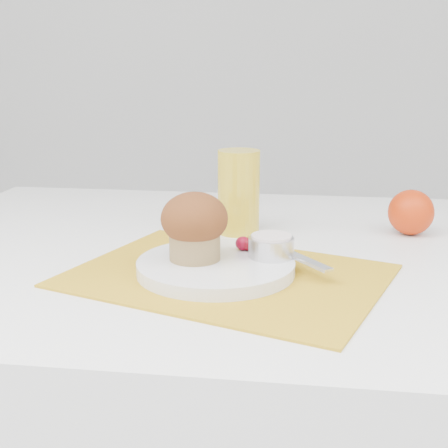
# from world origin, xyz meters

# --- Properties ---
(placemat) EXTENTS (0.47, 0.41, 0.00)m
(placemat) POSITION_xyz_m (-0.05, -0.08, 0.75)
(placemat) COLOR gold
(placemat) RESTS_ON table
(plate) EXTENTS (0.22, 0.22, 0.02)m
(plate) POSITION_xyz_m (-0.06, -0.07, 0.76)
(plate) COLOR silver
(plate) RESTS_ON placemat
(ramekin) EXTENTS (0.08, 0.08, 0.03)m
(ramekin) POSITION_xyz_m (0.01, -0.05, 0.78)
(ramekin) COLOR silver
(ramekin) RESTS_ON plate
(cream) EXTENTS (0.06, 0.06, 0.01)m
(cream) POSITION_xyz_m (0.01, -0.05, 0.80)
(cream) COLOR silver
(cream) RESTS_ON ramekin
(raspberry_near) EXTENTS (0.02, 0.02, 0.02)m
(raspberry_near) POSITION_xyz_m (-0.03, -0.02, 0.78)
(raspberry_near) COLOR #5C0212
(raspberry_near) RESTS_ON plate
(raspberry_far) EXTENTS (0.02, 0.02, 0.02)m
(raspberry_far) POSITION_xyz_m (-0.02, -0.02, 0.78)
(raspberry_far) COLOR #56020B
(raspberry_far) RESTS_ON plate
(butter_knife) EXTENTS (0.12, 0.15, 0.00)m
(butter_knife) POSITION_xyz_m (0.03, -0.03, 0.77)
(butter_knife) COLOR silver
(butter_knife) RESTS_ON plate
(orange) EXTENTS (0.07, 0.07, 0.07)m
(orange) POSITION_xyz_m (0.23, 0.17, 0.79)
(orange) COLOR red
(orange) RESTS_ON table
(juice_glass) EXTENTS (0.09, 0.09, 0.14)m
(juice_glass) POSITION_xyz_m (-0.06, 0.14, 0.82)
(juice_glass) COLOR gold
(juice_glass) RESTS_ON table
(muffin) EXTENTS (0.09, 0.09, 0.09)m
(muffin) POSITION_xyz_m (-0.09, -0.07, 0.82)
(muffin) COLOR olive
(muffin) RESTS_ON plate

